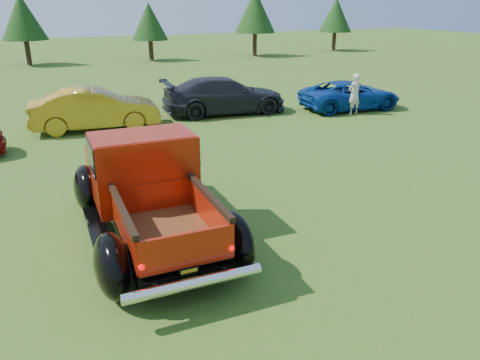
% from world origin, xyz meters
% --- Properties ---
extents(ground, '(120.00, 120.00, 0.00)m').
position_xyz_m(ground, '(0.00, 0.00, 0.00)').
color(ground, '#385E1A').
rests_on(ground, ground).
extents(tree_mid_left, '(3.20, 3.20, 5.00)m').
position_xyz_m(tree_mid_left, '(-3.00, 31.00, 3.38)').
color(tree_mid_left, '#332114').
rests_on(tree_mid_left, ground).
extents(tree_mid_right, '(2.82, 2.82, 4.40)m').
position_xyz_m(tree_mid_right, '(6.00, 30.00, 2.97)').
color(tree_mid_right, '#332114').
rests_on(tree_mid_right, ground).
extents(tree_east, '(3.46, 3.46, 5.40)m').
position_xyz_m(tree_east, '(15.00, 29.50, 3.66)').
color(tree_east, '#332114').
rests_on(tree_east, ground).
extents(tree_far_east, '(3.07, 3.07, 4.80)m').
position_xyz_m(tree_far_east, '(24.00, 30.50, 3.25)').
color(tree_far_east, '#332114').
rests_on(tree_far_east, ground).
extents(pickup_truck, '(2.72, 5.56, 2.03)m').
position_xyz_m(pickup_truck, '(-1.85, 0.84, 0.96)').
color(pickup_truck, black).
rests_on(pickup_truck, ground).
extents(show_car_yellow, '(4.70, 2.04, 1.51)m').
position_xyz_m(show_car_yellow, '(-1.50, 9.65, 0.75)').
color(show_car_yellow, '#BC8719').
rests_on(show_car_yellow, ground).
extents(show_car_grey, '(5.38, 2.67, 1.50)m').
position_xyz_m(show_car_grey, '(3.84, 10.09, 0.75)').
color(show_car_grey, black).
rests_on(show_car_grey, ground).
extents(show_car_blue, '(4.57, 2.39, 1.23)m').
position_xyz_m(show_car_blue, '(9.12, 8.50, 0.61)').
color(show_car_blue, navy).
rests_on(show_car_blue, ground).
extents(spectator, '(0.67, 0.49, 1.69)m').
position_xyz_m(spectator, '(8.64, 7.63, 0.84)').
color(spectator, beige).
rests_on(spectator, ground).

